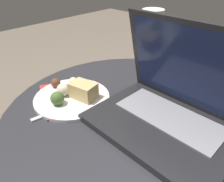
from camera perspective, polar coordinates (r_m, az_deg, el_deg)
The scene contains 6 objects.
table at distance 0.72m, azimuth 5.99°, elevation -15.56°, with size 0.74×0.74×0.54m.
napkin at distance 0.68m, azimuth -12.04°, elevation -1.47°, with size 0.23×0.20×0.00m.
laptop at distance 0.56m, azimuth 14.96°, elevation -3.93°, with size 0.35×0.26×0.26m.
beer_glass at distance 0.72m, azimuth 9.85°, elevation 11.02°, with size 0.07×0.07×0.24m.
snack_plate at distance 0.66m, azimuth -10.33°, elevation -0.92°, with size 0.23×0.23×0.06m.
fork at distance 0.63m, azimuth -12.15°, elevation -4.28°, with size 0.05×0.17×0.00m.
Camera 1 is at (0.28, -0.40, 0.91)m, focal length 35.00 mm.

